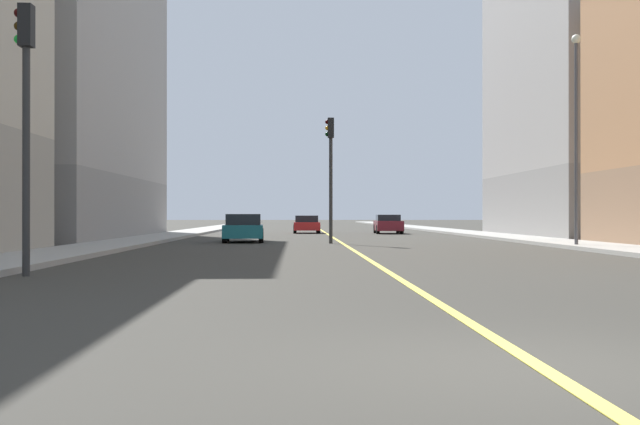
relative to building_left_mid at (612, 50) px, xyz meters
name	(u,v)px	position (x,y,z in m)	size (l,w,h in m)	color
ground_plane	(541,368)	(-16.66, -40.18, -11.10)	(400.00, 400.00, 0.00)	#35332D
sidewalk_left	(463,232)	(-7.05, 8.82, -11.03)	(2.78, 168.00, 0.15)	#9E9B93
sidewalk_right	(188,233)	(-26.28, 8.82, -11.03)	(2.78, 168.00, 0.15)	#9E9B93
lane_center_stripe	(326,233)	(-16.66, 8.82, -11.09)	(0.16, 154.00, 0.01)	#E5D14C
building_left_mid	(612,50)	(0.00, 0.00, 0.00)	(11.61, 18.11, 22.19)	gray
building_right_midblock	(29,80)	(-33.33, -3.06, -2.43)	(11.61, 22.74, 17.33)	gray
traffic_light_right_near	(25,100)	(-24.50, -29.78, -7.35)	(0.40, 0.32, 5.77)	#2D2D2D
traffic_light_median_far	(330,162)	(-17.21, -10.70, -7.39)	(0.40, 0.32, 5.71)	#2D2D2D
street_lamp_left_near	(576,119)	(-7.84, -16.12, -6.07)	(0.36, 0.36, 8.19)	#4C4C51
car_maroon	(388,224)	(-12.37, 8.52, -10.45)	(1.94, 4.38, 1.32)	maroon
car_red	(307,224)	(-18.04, 10.03, -10.49)	(1.89, 4.14, 1.25)	red
car_teal	(244,229)	(-21.29, -8.64, -10.46)	(2.04, 4.29, 1.34)	#196670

